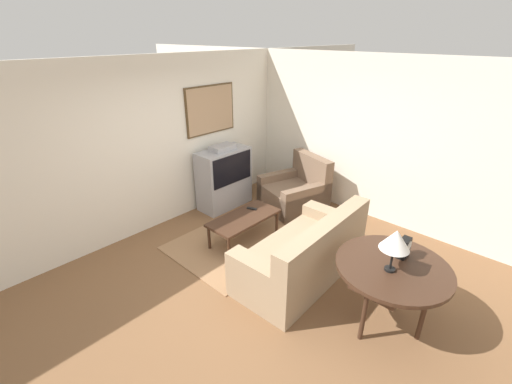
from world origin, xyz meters
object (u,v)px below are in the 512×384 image
Objects in this scene: coffee_table at (244,219)px; mantel_clock at (404,248)px; table_lamp at (396,240)px; tv at (224,178)px; couch at (304,255)px; console_table at (393,270)px; armchair at (295,192)px.

mantel_clock is (0.14, -2.31, 0.49)m from coffee_table.
tv is at bearing 76.99° from table_lamp.
couch is 1.38m from table_lamp.
couch is 1.59× the size of console_table.
tv is 0.99× the size of console_table.
armchair is 1.07× the size of coffee_table.
table_lamp is (-0.18, -2.31, 0.74)m from coffee_table.
couch is at bearing -32.50° from armchair.
armchair reaches higher than coffee_table.
table_lamp is (-0.79, -3.43, 0.56)m from tv.
coffee_table is 5.04× the size of mantel_clock.
console_table is at bearing -0.65° from table_lamp.
couch is 4.00× the size of table_lamp.
couch is 1.66× the size of coffee_table.
couch is at bearing -106.53° from tv.
mantel_clock reaches higher than console_table.
table_lamp is at bearing -94.56° from coffee_table.
tv is 3.51m from console_table.
table_lamp is 2.09× the size of mantel_clock.
coffee_table is at bearing -95.70° from couch.
table_lamp is at bearing 179.79° from mantel_clock.
mantel_clock is (-1.32, -2.43, 0.57)m from armchair.
coffee_table is at bearing -68.22° from armchair.
coffee_table is 2.34m from console_table.
console_table is at bearing -101.37° from tv.
tv reaches higher than armchair.
couch is 1.19m from console_table.
mantel_clock is at bearing 98.59° from couch.
tv is at bearing -122.80° from armchair.
armchair is 1.03× the size of console_table.
tv is 0.62× the size of couch.
mantel_clock is (0.21, -1.13, 0.54)m from couch.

